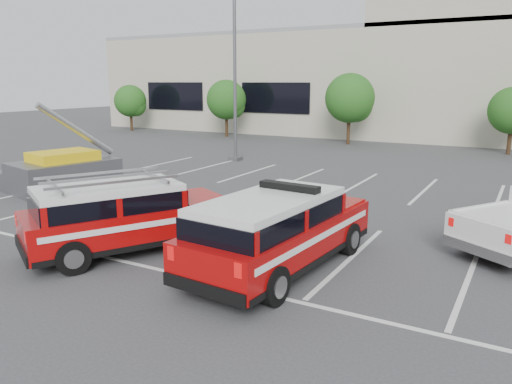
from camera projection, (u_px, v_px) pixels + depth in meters
ground at (254, 242)px, 13.54m from camera, size 120.00×120.00×0.00m
stall_markings at (318, 207)px, 17.37m from camera, size 23.00×15.00×0.01m
convention_building at (454, 76)px, 39.54m from camera, size 60.00×16.99×13.20m
tree_far_left at (131, 102)px, 43.69m from camera, size 2.77×2.77×3.99m
tree_left at (228, 101)px, 38.84m from camera, size 3.07×3.07×4.42m
tree_mid_left at (351, 100)px, 33.99m from camera, size 3.37×3.37×4.85m
light_pole_left at (235, 64)px, 26.46m from camera, size 0.90×0.60×10.24m
fire_chief_suv at (278, 236)px, 11.43m from camera, size 2.48×5.71×1.96m
ladder_suv at (125, 221)px, 12.67m from camera, size 4.20×5.41×2.00m
utility_rig at (61, 173)px, 19.97m from camera, size 4.24×4.35×3.53m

